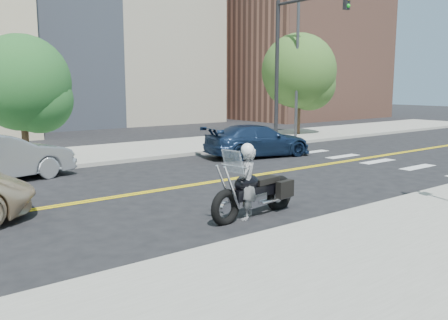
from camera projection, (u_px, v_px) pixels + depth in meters
The scene contains 11 objects.
ground_plane at pixel (173, 188), 13.88m from camera, with size 120.00×120.00×0.00m, color black.
sidewalk_near at pixel (407, 259), 8.03m from camera, with size 60.00×5.00×0.15m, color #9E9B91.
sidewalk_far at pixel (77, 156), 19.71m from camera, with size 60.00×5.00×0.15m, color #9E9B91.
building_right at pixel (295, 53), 44.32m from camera, with size 14.00×12.00×12.00m, color #8C5947.
lamp_post at pixel (297, 63), 25.59m from camera, with size 0.16×0.16×8.00m, color #4C4C51.
traffic_light at pixel (290, 50), 23.18m from camera, with size 0.28×4.50×7.00m.
motorcyclist at pixel (247, 182), 10.56m from camera, with size 0.70×0.67×1.73m.
motorcycle at pixel (255, 181), 10.86m from camera, with size 2.64×0.80×1.61m, color black, non-canonical shape.
parked_car_blue at pixel (258, 141), 19.93m from camera, with size 1.89×4.65×1.35m, color #192C4D.
tree_far_a at pixel (22, 83), 17.40m from camera, with size 3.55×3.55×4.85m.
tree_far_b at pixel (299, 71), 27.33m from camera, with size 4.31×4.31×5.95m.
Camera 1 is at (-7.17, -11.63, 2.99)m, focal length 38.00 mm.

